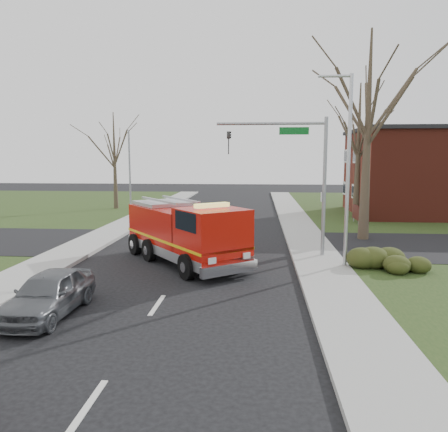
{
  "coord_description": "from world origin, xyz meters",
  "views": [
    {
      "loc": [
        3.34,
        -19.82,
        4.92
      ],
      "look_at": [
        1.64,
        1.64,
        2.0
      ],
      "focal_mm": 35.0,
      "sensor_mm": 36.0,
      "label": 1
    }
  ],
  "objects": [
    {
      "name": "ground",
      "position": [
        0.0,
        0.0,
        0.0
      ],
      "size": [
        120.0,
        120.0,
        0.0
      ],
      "primitive_type": "plane",
      "color": "black",
      "rests_on": "ground"
    },
    {
      "name": "fire_engine",
      "position": [
        -0.02,
        -0.14,
        1.37
      ],
      "size": [
        6.61,
        7.49,
        3.03
      ],
      "rotation": [
        0.0,
        0.0,
        0.66
      ],
      "color": "#B41008",
      "rests_on": "ground"
    },
    {
      "name": "hedge_corner",
      "position": [
        9.0,
        -1.0,
        0.58
      ],
      "size": [
        2.8,
        2.0,
        0.9
      ],
      "primitive_type": "ellipsoid",
      "color": "#283413",
      "rests_on": "lawn_right"
    },
    {
      "name": "health_center_sign",
      "position": [
        10.5,
        12.5,
        0.88
      ],
      "size": [
        0.12,
        2.0,
        1.4
      ],
      "color": "#42130F",
      "rests_on": "ground"
    },
    {
      "name": "bare_tree_far",
      "position": [
        11.0,
        15.0,
        6.49
      ],
      "size": [
        5.25,
        5.25,
        10.5
      ],
      "color": "#34291E",
      "rests_on": "ground"
    },
    {
      "name": "sidewalk_right",
      "position": [
        6.2,
        0.0,
        0.07
      ],
      "size": [
        2.4,
        80.0,
        0.15
      ],
      "primitive_type": "cube",
      "color": "#9A9A95",
      "rests_on": "ground"
    },
    {
      "name": "bare_tree_near",
      "position": [
        9.5,
        6.0,
        7.41
      ],
      "size": [
        6.0,
        6.0,
        12.0
      ],
      "color": "#34291E",
      "rests_on": "ground"
    },
    {
      "name": "streetlight_pole",
      "position": [
        7.14,
        -0.5,
        4.55
      ],
      "size": [
        1.48,
        0.16,
        8.4
      ],
      "color": "#B7BABF",
      "rests_on": "ground"
    },
    {
      "name": "parked_car_maroon",
      "position": [
        -3.15,
        -7.16,
        0.7
      ],
      "size": [
        1.79,
        4.15,
        1.4
      ],
      "primitive_type": "imported",
      "rotation": [
        0.0,
        0.0,
        -0.03
      ],
      "color": "#55585C",
      "rests_on": "ground"
    },
    {
      "name": "traffic_signal_mast",
      "position": [
        5.21,
        1.5,
        4.71
      ],
      "size": [
        5.29,
        0.18,
        6.8
      ],
      "color": "gray",
      "rests_on": "ground"
    },
    {
      "name": "brick_building",
      "position": [
        19.0,
        18.0,
        3.66
      ],
      "size": [
        15.4,
        10.4,
        7.25
      ],
      "color": "maroon",
      "rests_on": "ground"
    },
    {
      "name": "bare_tree_left",
      "position": [
        -10.0,
        20.0,
        5.56
      ],
      "size": [
        4.5,
        4.5,
        9.0
      ],
      "color": "#34291E",
      "rests_on": "ground"
    },
    {
      "name": "sidewalk_left",
      "position": [
        -6.2,
        0.0,
        0.07
      ],
      "size": [
        2.4,
        80.0,
        0.15
      ],
      "primitive_type": "cube",
      "color": "#9A9A95",
      "rests_on": "ground"
    },
    {
      "name": "utility_pole_far",
      "position": [
        -6.8,
        14.0,
        3.5
      ],
      "size": [
        0.14,
        0.14,
        7.0
      ],
      "primitive_type": "cylinder",
      "color": "gray",
      "rests_on": "ground"
    }
  ]
}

